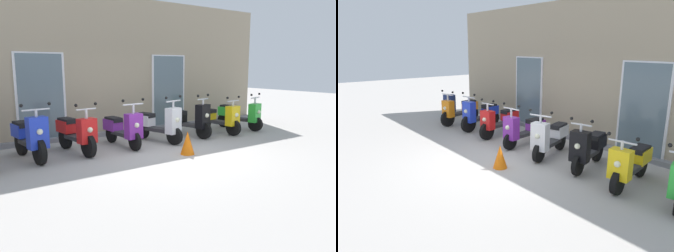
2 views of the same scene
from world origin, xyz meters
The scene contains 10 objects.
ground_plane centered at (0.00, 0.00, 0.00)m, with size 40.00×40.00×0.00m, color #A8A39E.
storefront_facade centered at (0.00, 2.97, 1.88)m, with size 11.28×0.50×3.88m.
scooter_blue centered at (-2.62, 1.31, 0.50)m, with size 0.61×1.57×1.24m.
scooter_red centered at (-1.62, 1.33, 0.47)m, with size 0.59×1.59×1.18m.
scooter_purple centered at (-0.47, 1.27, 0.47)m, with size 0.61×1.55×1.22m.
scooter_white centered at (0.53, 1.21, 0.48)m, with size 0.78×1.55×1.24m.
scooter_black centered at (1.61, 1.28, 0.48)m, with size 0.67×1.51×1.22m.
scooter_yellow centered at (2.65, 1.21, 0.44)m, with size 0.60×1.57×1.12m.
scooter_green centered at (3.62, 1.29, 0.46)m, with size 0.72×1.52×1.15m.
traffic_cone centered at (0.38, -0.21, 0.26)m, with size 0.32×0.32×0.52m, color orange.
Camera 1 is at (-4.13, -5.96, 1.94)m, focal length 35.82 mm.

